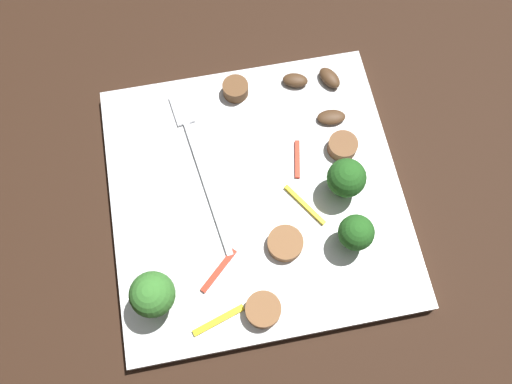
% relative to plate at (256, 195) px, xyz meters
% --- Properties ---
extents(ground_plane, '(1.40, 1.40, 0.00)m').
position_rel_plate_xyz_m(ground_plane, '(0.00, 0.00, -0.01)').
color(ground_plane, black).
extents(plate, '(0.28, 0.28, 0.02)m').
position_rel_plate_xyz_m(plate, '(0.00, 0.00, 0.00)').
color(plate, white).
rests_on(plate, ground_plane).
extents(fork, '(0.18, 0.04, 0.00)m').
position_rel_plate_xyz_m(fork, '(0.05, 0.05, 0.01)').
color(fork, silver).
rests_on(fork, plate).
extents(broccoli_floret_0, '(0.04, 0.04, 0.05)m').
position_rel_plate_xyz_m(broccoli_floret_0, '(-0.01, -0.08, 0.04)').
color(broccoli_floret_0, '#296420').
rests_on(broccoli_floret_0, plate).
extents(broccoli_floret_1, '(0.03, 0.03, 0.04)m').
position_rel_plate_xyz_m(broccoli_floret_1, '(-0.06, -0.08, 0.04)').
color(broccoli_floret_1, '#296420').
rests_on(broccoli_floret_1, plate).
extents(broccoli_floret_2, '(0.04, 0.04, 0.05)m').
position_rel_plate_xyz_m(broccoli_floret_2, '(-0.09, 0.10, 0.04)').
color(broccoli_floret_2, '#408630').
rests_on(broccoli_floret_2, plate).
extents(sausage_slice_0, '(0.03, 0.03, 0.02)m').
position_rel_plate_xyz_m(sausage_slice_0, '(-0.11, 0.02, 0.02)').
color(sausage_slice_0, brown).
rests_on(sausage_slice_0, plate).
extents(sausage_slice_1, '(0.05, 0.05, 0.01)m').
position_rel_plate_xyz_m(sausage_slice_1, '(-0.06, -0.02, 0.01)').
color(sausage_slice_1, brown).
rests_on(sausage_slice_1, plate).
extents(sausage_slice_2, '(0.04, 0.04, 0.01)m').
position_rel_plate_xyz_m(sausage_slice_2, '(0.03, -0.09, 0.01)').
color(sausage_slice_2, brown).
rests_on(sausage_slice_2, plate).
extents(sausage_slice_3, '(0.04, 0.04, 0.01)m').
position_rel_plate_xyz_m(sausage_slice_3, '(0.11, 0.00, 0.02)').
color(sausage_slice_3, brown).
rests_on(sausage_slice_3, plate).
extents(mushroom_0, '(0.03, 0.03, 0.01)m').
position_rel_plate_xyz_m(mushroom_0, '(0.11, -0.10, 0.01)').
color(mushroom_0, '#4C331E').
rests_on(mushroom_0, plate).
extents(mushroom_1, '(0.02, 0.03, 0.01)m').
position_rel_plate_xyz_m(mushroom_1, '(0.06, -0.09, 0.01)').
color(mushroom_1, '#4C331E').
rests_on(mushroom_1, plate).
extents(mushroom_2, '(0.02, 0.03, 0.01)m').
position_rel_plate_xyz_m(mushroom_2, '(0.11, -0.06, 0.01)').
color(mushroom_2, '#4C331E').
rests_on(mushroom_2, plate).
extents(pepper_strip_0, '(0.04, 0.01, 0.00)m').
position_rel_plate_xyz_m(pepper_strip_0, '(0.03, -0.05, 0.01)').
color(pepper_strip_0, red).
rests_on(pepper_strip_0, plate).
extents(pepper_strip_1, '(0.05, 0.03, 0.00)m').
position_rel_plate_xyz_m(pepper_strip_1, '(-0.02, -0.04, 0.01)').
color(pepper_strip_1, yellow).
rests_on(pepper_strip_1, plate).
extents(pepper_strip_2, '(0.04, 0.04, 0.00)m').
position_rel_plate_xyz_m(pepper_strip_2, '(-0.07, 0.05, 0.01)').
color(pepper_strip_2, red).
rests_on(pepper_strip_2, plate).
extents(pepper_strip_3, '(0.02, 0.05, 0.00)m').
position_rel_plate_xyz_m(pepper_strip_3, '(-0.11, 0.06, 0.01)').
color(pepper_strip_3, yellow).
rests_on(pepper_strip_3, plate).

